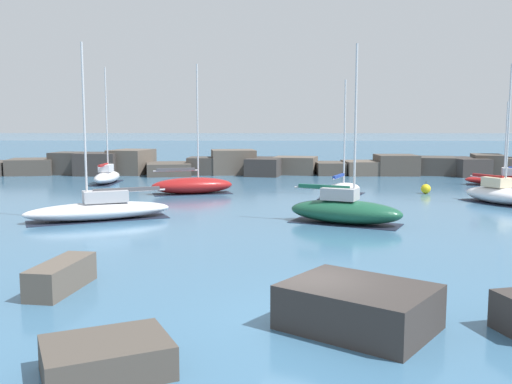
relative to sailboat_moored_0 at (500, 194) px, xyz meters
name	(u,v)px	position (x,y,z in m)	size (l,w,h in m)	color
ground_plane	(306,318)	(-14.31, -22.91, -0.65)	(600.00, 600.00, 0.00)	#3D6B8E
open_sea_beyond	(275,149)	(-14.31, 81.39, -0.65)	(400.00, 116.00, 0.01)	#2D5B7F
breakwater_jetty	(277,165)	(-14.55, 21.42, 0.30)	(63.17, 7.20, 2.56)	#423D38
foreground_rocks	(307,310)	(-14.36, -23.79, -0.13)	(15.74, 9.08, 1.16)	#383330
sailboat_moored_0	(500,194)	(0.00, 0.00, 0.00)	(4.52, 5.86, 9.12)	white
sailboat_moored_1	(345,210)	(-11.32, -7.94, 0.08)	(6.48, 4.52, 9.38)	#195138
sailboat_moored_3	(192,185)	(-21.22, 4.81, 0.00)	(6.51, 3.84, 9.71)	maroon
sailboat_moored_4	(107,176)	(-29.86, 12.18, 0.01)	(1.93, 5.84, 10.26)	white
sailboat_moored_5	(99,209)	(-24.77, -7.05, -0.06)	(8.11, 5.29, 9.62)	silver
sailboat_moored_6	(512,180)	(5.36, 10.92, -0.11)	(7.77, 4.34, 7.15)	maroon
sailboat_moored_7	(342,189)	(-10.01, 3.58, -0.15)	(4.19, 6.02, 8.47)	white
mooring_buoy_orange_near	(426,189)	(-3.44, 5.30, -0.29)	(0.73, 0.73, 0.93)	yellow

